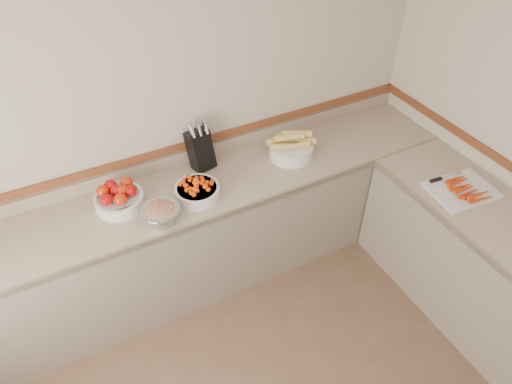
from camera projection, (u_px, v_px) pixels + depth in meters
name	position (u px, v px, depth m)	size (l,w,h in m)	color
back_wall	(166.00, 119.00, 3.10)	(4.00, 4.00, 0.00)	#BAAE99
counter_back	(195.00, 235.00, 3.44)	(4.00, 0.65, 1.08)	gray
dishwasher	(506.00, 289.00, 3.10)	(0.63, 0.60, 0.84)	silver
knife_block	(200.00, 149.00, 3.26)	(0.19, 0.21, 0.38)	black
tomato_bowl	(119.00, 198.00, 2.99)	(0.32, 0.32, 0.16)	silver
cherry_tomato_bowl	(197.00, 190.00, 3.07)	(0.31, 0.31, 0.17)	silver
corn_bowl	(291.00, 147.00, 3.41)	(0.37, 0.33, 0.20)	silver
rhubarb_bowl	(161.00, 214.00, 2.87)	(0.25, 0.25, 0.14)	#B2B2BA
cutting_board	(463.00, 189.00, 3.13)	(0.47, 0.39, 0.06)	silver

